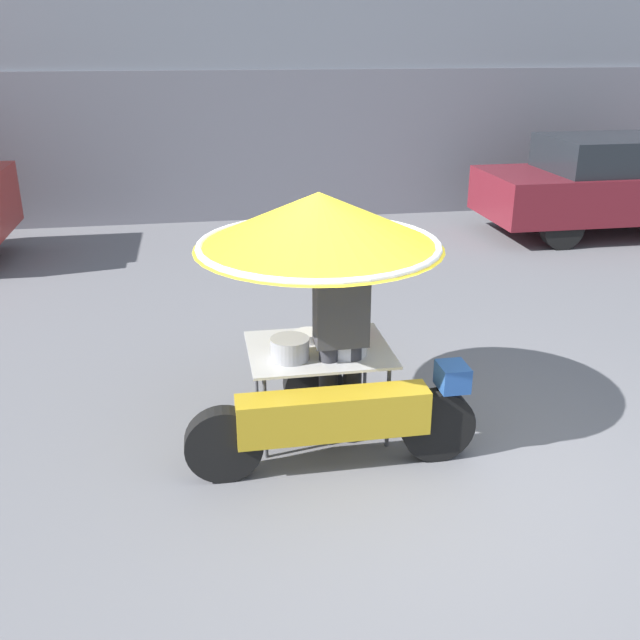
% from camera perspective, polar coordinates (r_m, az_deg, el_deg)
% --- Properties ---
extents(ground_plane, '(36.00, 36.00, 0.00)m').
position_cam_1_polar(ground_plane, '(5.16, 8.00, -12.30)').
color(ground_plane, slate).
extents(shopfront_building, '(28.00, 2.06, 4.50)m').
position_cam_1_polar(shopfront_building, '(13.00, -3.87, 18.80)').
color(shopfront_building, gray).
rests_on(shopfront_building, ground).
extents(vendor_motorcycle_cart, '(2.07, 1.80, 1.87)m').
position_cam_1_polar(vendor_motorcycle_cart, '(5.07, 0.09, 5.37)').
color(vendor_motorcycle_cart, black).
rests_on(vendor_motorcycle_cart, ground).
extents(vendor_person, '(0.38, 0.22, 1.62)m').
position_cam_1_polar(vendor_person, '(5.13, 1.68, -0.81)').
color(vendor_person, '#2D2D33').
rests_on(vendor_person, ground).
extents(parked_car, '(4.45, 1.71, 1.49)m').
position_cam_1_polar(parked_car, '(12.15, 23.07, 9.98)').
color(parked_car, black).
rests_on(parked_car, ground).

